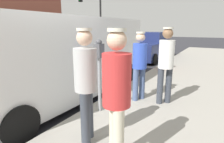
% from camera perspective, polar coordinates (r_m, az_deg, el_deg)
% --- Properties ---
extents(ground_plane, '(80.00, 80.00, 0.00)m').
position_cam_1_polar(ground_plane, '(4.65, -21.99, -11.68)').
color(ground_plane, '#2D2D33').
extents(parking_meter_near, '(0.14, 0.18, 1.52)m').
position_cam_1_polar(parking_meter_near, '(3.76, -3.96, 2.47)').
color(parking_meter_near, gray).
rests_on(parking_meter_near, sidewalk_slab).
extents(pedestrian_in_gray, '(0.34, 0.34, 1.74)m').
position_cam_1_polar(pedestrian_in_gray, '(2.73, -8.08, -2.51)').
color(pedestrian_in_gray, '#383D47').
rests_on(pedestrian_in_gray, sidewalk_slab).
extents(pedestrian_in_blue, '(0.34, 0.34, 1.65)m').
position_cam_1_polar(pedestrian_in_blue, '(4.45, 8.53, 2.90)').
color(pedestrian_in_blue, '#4C608C').
rests_on(pedestrian_in_blue, sidewalk_slab).
extents(pedestrian_in_white, '(0.34, 0.34, 1.75)m').
position_cam_1_polar(pedestrian_in_white, '(4.35, 16.35, 3.18)').
color(pedestrian_in_white, '#383D47').
rests_on(pedestrian_in_white, sidewalk_slab).
extents(pedestrian_in_red, '(0.34, 0.34, 1.74)m').
position_cam_1_polar(pedestrian_in_red, '(2.18, 1.41, -6.42)').
color(pedestrian_in_red, beige).
rests_on(pedestrian_in_red, sidewalk_slab).
extents(parked_van, '(2.30, 5.27, 2.15)m').
position_cam_1_polar(parked_van, '(5.18, -14.02, 4.79)').
color(parked_van, white).
rests_on(parked_van, ground).
extents(parked_sedan_ahead, '(2.11, 4.47, 1.65)m').
position_cam_1_polar(parked_sedan_ahead, '(11.66, 11.81, 7.43)').
color(parked_sedan_ahead, navy).
rests_on(parked_sedan_ahead, ground).
extents(traffic_light_corner, '(2.48, 0.42, 5.20)m').
position_cam_1_polar(traffic_light_corner, '(17.60, -6.02, 18.55)').
color(traffic_light_corner, black).
rests_on(traffic_light_corner, ground).
extents(fire_hydrant, '(0.24, 0.24, 0.86)m').
position_cam_1_polar(fire_hydrant, '(8.31, 16.04, 3.66)').
color(fire_hydrant, red).
rests_on(fire_hydrant, sidewalk_slab).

